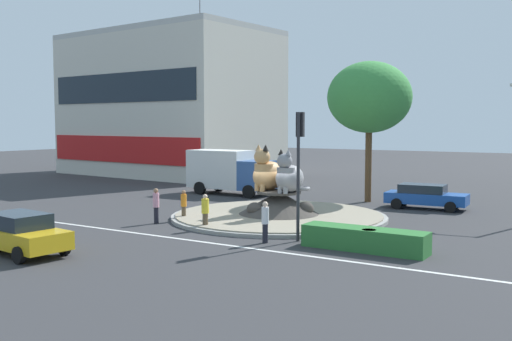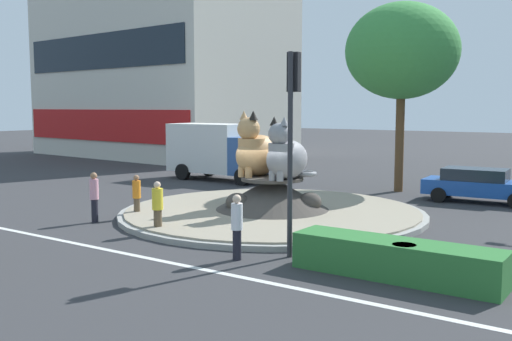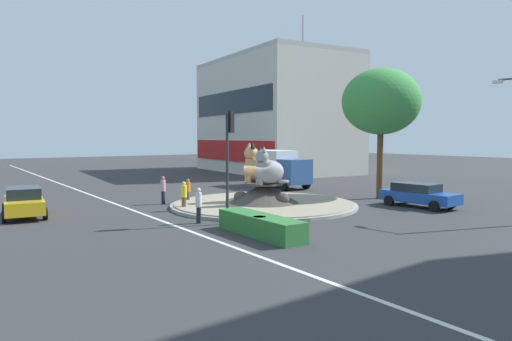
{
  "view_description": "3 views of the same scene",
  "coord_description": "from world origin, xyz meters",
  "px_view_note": "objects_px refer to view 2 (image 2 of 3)",
  "views": [
    {
      "loc": [
        15.53,
        -27.05,
        5.05
      ],
      "look_at": [
        -1.19,
        -0.38,
        2.53
      ],
      "focal_mm": 41.43,
      "sensor_mm": 36.0,
      "label": 1
    },
    {
      "loc": [
        11.92,
        -18.28,
        4.08
      ],
      "look_at": [
        0.46,
        -1.73,
        1.89
      ],
      "focal_mm": 41.13,
      "sensor_mm": 36.0,
      "label": 2
    },
    {
      "loc": [
        23.18,
        -16.65,
        4.28
      ],
      "look_at": [
        0.47,
        -0.91,
        2.28
      ],
      "focal_mm": 32.71,
      "sensor_mm": 36.0,
      "label": 3
    }
  ],
  "objects_px": {
    "cat_statue_calico": "(257,152)",
    "litter_bin": "(404,263)",
    "shophouse_block": "(161,73)",
    "sedan_on_far_lane": "(479,184)",
    "broadleaf_tree_behind_island": "(402,51)",
    "pedestrian_orange_shirt": "(137,195)",
    "cat_statue_grey": "(286,156)",
    "pedestrian_yellow_shirt": "(158,206)",
    "pedestrian_white_shirt": "(237,225)",
    "delivery_box_truck": "(220,150)",
    "pedestrian_pink_shirt": "(94,195)",
    "traffic_light_mast": "(292,116)"
  },
  "relations": [
    {
      "from": "pedestrian_yellow_shirt",
      "to": "sedan_on_far_lane",
      "type": "xyz_separation_m",
      "value": [
        6.89,
        12.4,
        -0.13
      ]
    },
    {
      "from": "pedestrian_white_shirt",
      "to": "sedan_on_far_lane",
      "type": "relative_size",
      "value": 0.37
    },
    {
      "from": "broadleaf_tree_behind_island",
      "to": "sedan_on_far_lane",
      "type": "distance_m",
      "value": 7.26
    },
    {
      "from": "shophouse_block",
      "to": "cat_statue_calico",
      "type": "bearing_deg",
      "value": -34.02
    },
    {
      "from": "pedestrian_orange_shirt",
      "to": "litter_bin",
      "type": "relative_size",
      "value": 1.77
    },
    {
      "from": "cat_statue_calico",
      "to": "litter_bin",
      "type": "xyz_separation_m",
      "value": [
        7.89,
        -5.43,
        -1.91
      ]
    },
    {
      "from": "shophouse_block",
      "to": "sedan_on_far_lane",
      "type": "bearing_deg",
      "value": -15.21
    },
    {
      "from": "traffic_light_mast",
      "to": "sedan_on_far_lane",
      "type": "relative_size",
      "value": 1.16
    },
    {
      "from": "pedestrian_white_shirt",
      "to": "pedestrian_orange_shirt",
      "type": "xyz_separation_m",
      "value": [
        -6.59,
        2.7,
        -0.1
      ]
    },
    {
      "from": "broadleaf_tree_behind_island",
      "to": "pedestrian_white_shirt",
      "type": "relative_size",
      "value": 5.08
    },
    {
      "from": "cat_statue_calico",
      "to": "cat_statue_grey",
      "type": "height_order",
      "value": "cat_statue_calico"
    },
    {
      "from": "broadleaf_tree_behind_island",
      "to": "litter_bin",
      "type": "xyz_separation_m",
      "value": [
        5.58,
        -14.15,
        -6.24
      ]
    },
    {
      "from": "shophouse_block",
      "to": "pedestrian_white_shirt",
      "type": "xyz_separation_m",
      "value": [
        25.83,
        -24.12,
        -5.97
      ]
    },
    {
      "from": "shophouse_block",
      "to": "pedestrian_white_shirt",
      "type": "distance_m",
      "value": 35.85
    },
    {
      "from": "pedestrian_yellow_shirt",
      "to": "pedestrian_orange_shirt",
      "type": "bearing_deg",
      "value": 10.54
    },
    {
      "from": "pedestrian_pink_shirt",
      "to": "litter_bin",
      "type": "bearing_deg",
      "value": -61.25
    },
    {
      "from": "sedan_on_far_lane",
      "to": "cat_statue_grey",
      "type": "bearing_deg",
      "value": -125.9
    },
    {
      "from": "traffic_light_mast",
      "to": "pedestrian_white_shirt",
      "type": "relative_size",
      "value": 3.13
    },
    {
      "from": "traffic_light_mast",
      "to": "pedestrian_yellow_shirt",
      "type": "height_order",
      "value": "traffic_light_mast"
    },
    {
      "from": "shophouse_block",
      "to": "litter_bin",
      "type": "relative_size",
      "value": 23.74
    },
    {
      "from": "traffic_light_mast",
      "to": "pedestrian_orange_shirt",
      "type": "height_order",
      "value": "traffic_light_mast"
    },
    {
      "from": "pedestrian_pink_shirt",
      "to": "pedestrian_orange_shirt",
      "type": "bearing_deg",
      "value": 9.54
    },
    {
      "from": "pedestrian_yellow_shirt",
      "to": "pedestrian_pink_shirt",
      "type": "relative_size",
      "value": 0.95
    },
    {
      "from": "shophouse_block",
      "to": "pedestrian_pink_shirt",
      "type": "bearing_deg",
      "value": -45.82
    },
    {
      "from": "shophouse_block",
      "to": "pedestrian_white_shirt",
      "type": "height_order",
      "value": "shophouse_block"
    },
    {
      "from": "sedan_on_far_lane",
      "to": "delivery_box_truck",
      "type": "distance_m",
      "value": 13.98
    },
    {
      "from": "cat_statue_calico",
      "to": "litter_bin",
      "type": "height_order",
      "value": "cat_statue_calico"
    },
    {
      "from": "shophouse_block",
      "to": "litter_bin",
      "type": "xyz_separation_m",
      "value": [
        30.23,
        -23.54,
        -6.47
      ]
    },
    {
      "from": "cat_statue_grey",
      "to": "pedestrian_pink_shirt",
      "type": "distance_m",
      "value": 6.97
    },
    {
      "from": "pedestrian_orange_shirt",
      "to": "pedestrian_yellow_shirt",
      "type": "bearing_deg",
      "value": 61.41
    },
    {
      "from": "broadleaf_tree_behind_island",
      "to": "pedestrian_orange_shirt",
      "type": "xyz_separation_m",
      "value": [
        -5.41,
        -12.04,
        -5.83
      ]
    },
    {
      "from": "traffic_light_mast",
      "to": "pedestrian_white_shirt",
      "type": "distance_m",
      "value": 3.25
    },
    {
      "from": "pedestrian_orange_shirt",
      "to": "broadleaf_tree_behind_island",
      "type": "bearing_deg",
      "value": 158.27
    },
    {
      "from": "pedestrian_white_shirt",
      "to": "traffic_light_mast",
      "type": "bearing_deg",
      "value": 86.74
    },
    {
      "from": "pedestrian_yellow_shirt",
      "to": "litter_bin",
      "type": "height_order",
      "value": "pedestrian_yellow_shirt"
    },
    {
      "from": "broadleaf_tree_behind_island",
      "to": "delivery_box_truck",
      "type": "xyz_separation_m",
      "value": [
        -9.9,
        -1.41,
        -5.01
      ]
    },
    {
      "from": "pedestrian_white_shirt",
      "to": "pedestrian_orange_shirt",
      "type": "relative_size",
      "value": 1.11
    },
    {
      "from": "shophouse_block",
      "to": "pedestrian_orange_shirt",
      "type": "distance_m",
      "value": 29.43
    },
    {
      "from": "shophouse_block",
      "to": "broadleaf_tree_behind_island",
      "type": "xyz_separation_m",
      "value": [
        24.65,
        -9.38,
        -0.24
      ]
    },
    {
      "from": "cat_statue_calico",
      "to": "pedestrian_white_shirt",
      "type": "distance_m",
      "value": 7.1
    },
    {
      "from": "traffic_light_mast",
      "to": "pedestrian_yellow_shirt",
      "type": "relative_size",
      "value": 3.24
    },
    {
      "from": "cat_statue_grey",
      "to": "litter_bin",
      "type": "height_order",
      "value": "cat_statue_grey"
    },
    {
      "from": "cat_statue_calico",
      "to": "delivery_box_truck",
      "type": "bearing_deg",
      "value": -126.8
    },
    {
      "from": "pedestrian_white_shirt",
      "to": "pedestrian_orange_shirt",
      "type": "bearing_deg",
      "value": -165.46
    },
    {
      "from": "cat_statue_grey",
      "to": "pedestrian_orange_shirt",
      "type": "relative_size",
      "value": 1.43
    },
    {
      "from": "pedestrian_pink_shirt",
      "to": "sedan_on_far_lane",
      "type": "bearing_deg",
      "value": -7.24
    },
    {
      "from": "broadleaf_tree_behind_island",
      "to": "pedestrian_pink_shirt",
      "type": "height_order",
      "value": "broadleaf_tree_behind_island"
    },
    {
      "from": "pedestrian_white_shirt",
      "to": "delivery_box_truck",
      "type": "relative_size",
      "value": 0.28
    },
    {
      "from": "broadleaf_tree_behind_island",
      "to": "litter_bin",
      "type": "relative_size",
      "value": 9.98
    },
    {
      "from": "litter_bin",
      "to": "cat_statue_calico",
      "type": "bearing_deg",
      "value": 145.47
    }
  ]
}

